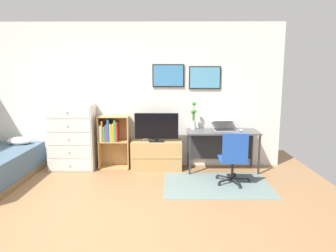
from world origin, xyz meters
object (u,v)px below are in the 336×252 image
(tv_stand, at_px, (157,155))
(television, at_px, (156,127))
(office_chair, at_px, (234,157))
(laptop, at_px, (224,126))
(desk, at_px, (222,138))
(computer_mouse, at_px, (241,130))
(bookshelf, at_px, (112,137))
(dresser, at_px, (72,137))
(bamboo_vase, at_px, (194,117))

(tv_stand, xyz_separation_m, television, (0.00, -0.02, 0.53))
(office_chair, height_order, laptop, laptop)
(desk, bearing_deg, computer_mouse, -16.19)
(bookshelf, height_order, computer_mouse, bookshelf)
(bookshelf, height_order, laptop, bookshelf)
(bookshelf, relative_size, television, 1.24)
(dresser, bearing_deg, office_chair, -16.11)
(office_chair, bearing_deg, tv_stand, 149.20)
(computer_mouse, bearing_deg, bookshelf, 176.52)
(laptop, relative_size, bamboo_vase, 0.90)
(laptop, xyz_separation_m, bamboo_vase, (-0.56, 0.01, 0.16))
(office_chair, bearing_deg, desk, 96.47)
(office_chair, relative_size, laptop, 1.85)
(tv_stand, xyz_separation_m, desk, (1.21, -0.00, 0.34))
(tv_stand, xyz_separation_m, computer_mouse, (1.54, -0.10, 0.49))
(office_chair, xyz_separation_m, computer_mouse, (0.27, 0.74, 0.30))
(dresser, height_order, television, dresser)
(bookshelf, xyz_separation_m, bamboo_vase, (1.52, 0.02, 0.38))
(laptop, bearing_deg, computer_mouse, -33.17)
(office_chair, bearing_deg, dresser, 166.40)
(tv_stand, relative_size, television, 1.16)
(dresser, height_order, office_chair, dresser)
(tv_stand, height_order, desk, desk)
(dresser, bearing_deg, bamboo_vase, 2.01)
(dresser, xyz_separation_m, office_chair, (2.83, -0.82, -0.16))
(bookshelf, xyz_separation_m, television, (0.83, -0.07, 0.20))
(dresser, xyz_separation_m, television, (1.56, -0.01, 0.18))
(office_chair, bearing_deg, computer_mouse, 72.19)
(dresser, xyz_separation_m, bookshelf, (0.73, 0.06, -0.02))
(laptop, distance_m, computer_mouse, 0.33)
(office_chair, distance_m, computer_mouse, 0.84)
(bookshelf, bearing_deg, computer_mouse, -3.48)
(dresser, height_order, bookshelf, dresser)
(television, distance_m, computer_mouse, 1.54)
(desk, height_order, office_chair, office_chair)
(bookshelf, height_order, office_chair, bookshelf)
(tv_stand, bearing_deg, bookshelf, 176.69)
(computer_mouse, bearing_deg, bamboo_vase, 169.39)
(desk, bearing_deg, dresser, -179.69)
(computer_mouse, bearing_deg, desk, 163.81)
(office_chair, xyz_separation_m, laptop, (-0.02, 0.89, 0.35))
(dresser, relative_size, television, 1.53)
(tv_stand, distance_m, laptop, 1.37)
(television, xyz_separation_m, computer_mouse, (1.54, -0.07, -0.04))
(television, relative_size, bamboo_vase, 1.55)
(tv_stand, bearing_deg, desk, -0.00)
(desk, height_order, laptop, laptop)
(desk, distance_m, laptop, 0.22)
(desk, xyz_separation_m, bamboo_vase, (-0.52, 0.06, 0.37))
(bookshelf, bearing_deg, bamboo_vase, 0.59)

